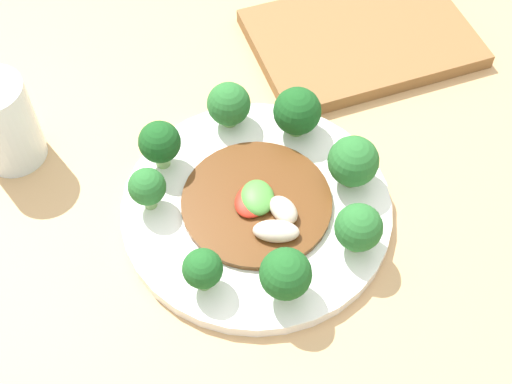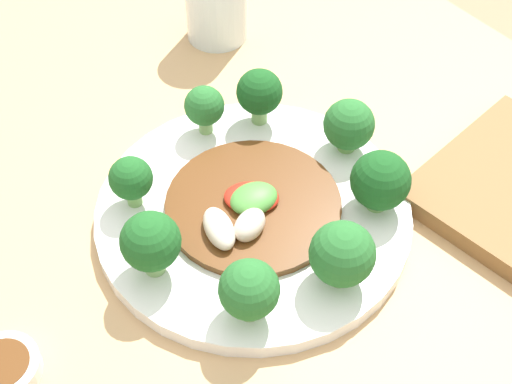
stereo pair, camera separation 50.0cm
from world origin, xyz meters
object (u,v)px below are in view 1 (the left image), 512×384
at_px(broccoli_west, 353,162).
at_px(cutting_board, 361,38).
at_px(broccoli_southeast, 160,143).
at_px(broccoli_northwest, 359,228).
at_px(broccoli_east, 147,187).
at_px(broccoli_northeast, 203,269).
at_px(plate, 256,206).
at_px(broccoli_south, 229,104).
at_px(broccoli_southwest, 297,112).
at_px(stirfry_center, 259,203).
at_px(drinking_glass, 3,123).
at_px(broccoli_north, 286,274).

xyz_separation_m(broccoli_west, cutting_board, (-0.08, -0.23, -0.04)).
bearing_deg(cutting_board, broccoli_southeast, 29.60).
relative_size(broccoli_northwest, broccoli_east, 1.10).
relative_size(broccoli_east, broccoli_northeast, 1.01).
distance_m(plate, broccoli_west, 0.12).
distance_m(broccoli_south, broccoli_southwest, 0.08).
bearing_deg(broccoli_northeast, stirfry_center, -131.53).
bearing_deg(broccoli_southeast, broccoli_west, 162.19).
relative_size(plate, broccoli_east, 5.45).
distance_m(broccoli_west, drinking_glass, 0.40).
bearing_deg(broccoli_south, broccoli_west, 136.54).
xyz_separation_m(plate, broccoli_northeast, (0.07, 0.09, 0.04)).
distance_m(broccoli_northwest, broccoli_northeast, 0.17).
bearing_deg(broccoli_southeast, broccoli_southwest, -173.56).
xyz_separation_m(plate, drinking_glass, (0.27, -0.14, 0.05)).
bearing_deg(broccoli_west, cutting_board, -109.52).
distance_m(broccoli_east, broccoli_southwest, 0.20).
bearing_deg(broccoli_east, broccoli_northeast, 111.34).
bearing_deg(broccoli_northeast, broccoli_west, -151.64).
height_order(drinking_glass, cutting_board, drinking_glass).
relative_size(broccoli_west, drinking_glass, 0.57).
xyz_separation_m(broccoli_north, cutting_board, (-0.19, -0.35, -0.05)).
bearing_deg(broccoli_northwest, broccoli_west, -102.09).
distance_m(broccoli_southwest, drinking_glass, 0.34).
xyz_separation_m(broccoli_west, broccoli_east, (0.23, -0.01, -0.00)).
bearing_deg(cutting_board, drinking_glass, 12.37).
relative_size(broccoli_northwest, stirfry_center, 0.36).
bearing_deg(broccoli_south, broccoli_northwest, 117.24).
distance_m(broccoli_west, broccoli_northeast, 0.21).
relative_size(broccoli_northwest, broccoli_southwest, 0.97).
height_order(broccoli_northwest, broccoli_northeast, broccoli_northwest).
bearing_deg(drinking_glass, cutting_board, -167.63).
relative_size(broccoli_south, broccoli_southwest, 0.93).
xyz_separation_m(broccoli_north, drinking_glass, (0.27, -0.25, 0.00)).
distance_m(broccoli_east, broccoli_northeast, 0.12).
bearing_deg(plate, broccoli_southwest, -126.03).
bearing_deg(plate, broccoli_southeast, -38.10).
height_order(broccoli_northwest, broccoli_east, broccoli_northwest).
relative_size(broccoli_north, broccoli_northeast, 1.21).
height_order(broccoli_southwest, cutting_board, broccoli_southwest).
bearing_deg(broccoli_northeast, plate, -128.61).
bearing_deg(broccoli_southwest, drinking_glass, -7.54).
distance_m(plate, drinking_glass, 0.30).
xyz_separation_m(plate, broccoli_north, (-0.01, 0.12, 0.05)).
bearing_deg(broccoli_north, plate, -86.79).
relative_size(broccoli_northwest, cutting_board, 0.20).
height_order(broccoli_southeast, stirfry_center, broccoli_southeast).
xyz_separation_m(broccoli_northwest, broccoli_southeast, (0.19, -0.15, 0.00)).
relative_size(broccoli_north, broccoli_southeast, 1.04).
xyz_separation_m(broccoli_north, broccoli_southwest, (-0.06, -0.21, -0.00)).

